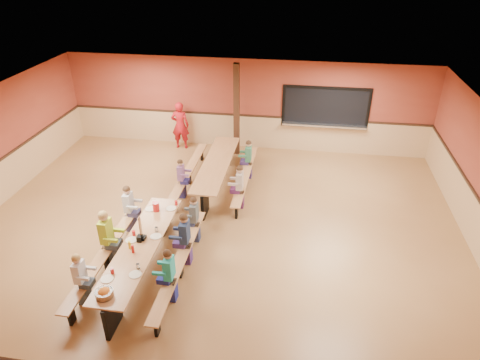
# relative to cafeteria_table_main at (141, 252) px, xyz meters

# --- Properties ---
(ground) EXTENTS (12.00, 12.00, 0.00)m
(ground) POSITION_rel_cafeteria_table_main_xyz_m (1.22, 1.72, -0.53)
(ground) COLOR brown
(ground) RESTS_ON ground
(room_envelope) EXTENTS (12.04, 10.04, 3.02)m
(room_envelope) POSITION_rel_cafeteria_table_main_xyz_m (1.22, 1.72, 0.16)
(room_envelope) COLOR brown
(room_envelope) RESTS_ON ground
(kitchen_pass_through) EXTENTS (2.78, 0.28, 1.38)m
(kitchen_pass_through) POSITION_rel_cafeteria_table_main_xyz_m (3.82, 6.68, 0.96)
(kitchen_pass_through) COLOR black
(kitchen_pass_through) RESTS_ON ground
(structural_post) EXTENTS (0.18, 0.18, 3.00)m
(structural_post) POSITION_rel_cafeteria_table_main_xyz_m (1.02, 6.12, 0.97)
(structural_post) COLOR #321C10
(structural_post) RESTS_ON ground
(cafeteria_table_main) EXTENTS (1.91, 3.70, 0.74)m
(cafeteria_table_main) POSITION_rel_cafeteria_table_main_xyz_m (0.00, 0.00, 0.00)
(cafeteria_table_main) COLOR #AB7244
(cafeteria_table_main) RESTS_ON ground
(cafeteria_table_second) EXTENTS (1.91, 3.70, 0.74)m
(cafeteria_table_second) POSITION_rel_cafeteria_table_main_xyz_m (0.81, 3.91, 0.00)
(cafeteria_table_second) COLOR #AB7244
(cafeteria_table_second) RESTS_ON ground
(seated_child_white_left) EXTENTS (0.35, 0.28, 1.17)m
(seated_child_white_left) POSITION_rel_cafeteria_table_main_xyz_m (-0.82, -1.02, 0.06)
(seated_child_white_left) COLOR silver
(seated_child_white_left) RESTS_ON ground
(seated_adult_yellow) EXTENTS (0.42, 0.35, 1.32)m
(seated_adult_yellow) POSITION_rel_cafeteria_table_main_xyz_m (-0.82, 0.19, 0.14)
(seated_adult_yellow) COLOR #ABCB28
(seated_adult_yellow) RESTS_ON ground
(seated_child_grey_left) EXTENTS (0.37, 0.30, 1.21)m
(seated_child_grey_left) POSITION_rel_cafeteria_table_main_xyz_m (-0.82, 1.43, 0.08)
(seated_child_grey_left) COLOR silver
(seated_child_grey_left) RESTS_ON ground
(seated_child_teal_right) EXTENTS (0.36, 0.30, 1.20)m
(seated_child_teal_right) POSITION_rel_cafeteria_table_main_xyz_m (0.83, -0.67, 0.07)
(seated_child_teal_right) COLOR teal
(seated_child_teal_right) RESTS_ON ground
(seated_child_navy_right) EXTENTS (0.39, 0.32, 1.25)m
(seated_child_navy_right) POSITION_rel_cafeteria_table_main_xyz_m (0.83, 0.46, 0.10)
(seated_child_navy_right) COLOR navy
(seated_child_navy_right) RESTS_ON ground
(seated_child_char_right) EXTENTS (0.35, 0.29, 1.17)m
(seated_child_char_right) POSITION_rel_cafeteria_table_main_xyz_m (0.83, 1.27, 0.06)
(seated_child_char_right) COLOR #4C5356
(seated_child_char_right) RESTS_ON ground
(seated_child_purple_sec) EXTENTS (0.33, 0.27, 1.13)m
(seated_child_purple_sec) POSITION_rel_cafeteria_table_main_xyz_m (-0.02, 3.13, 0.04)
(seated_child_purple_sec) COLOR #794B7D
(seated_child_purple_sec) RESTS_ON ground
(seated_child_green_sec) EXTENTS (0.35, 0.29, 1.18)m
(seated_child_green_sec) POSITION_rel_cafeteria_table_main_xyz_m (1.63, 4.53, 0.06)
(seated_child_green_sec) COLOR #357855
(seated_child_green_sec) RESTS_ON ground
(seated_child_tan_sec) EXTENTS (0.37, 0.30, 1.21)m
(seated_child_tan_sec) POSITION_rel_cafeteria_table_main_xyz_m (1.63, 2.87, 0.08)
(seated_child_tan_sec) COLOR #AE9C8C
(seated_child_tan_sec) RESTS_ON ground
(standing_woman) EXTENTS (0.61, 0.42, 1.62)m
(standing_woman) POSITION_rel_cafeteria_table_main_xyz_m (-0.92, 6.27, 0.29)
(standing_woman) COLOR #A8131A
(standing_woman) RESTS_ON ground
(punch_pitcher) EXTENTS (0.16, 0.16, 0.22)m
(punch_pitcher) POSITION_rel_cafeteria_table_main_xyz_m (-0.08, 1.27, 0.32)
(punch_pitcher) COLOR red
(punch_pitcher) RESTS_ON cafeteria_table_main
(chip_bowl) EXTENTS (0.32, 0.32, 0.15)m
(chip_bowl) POSITION_rel_cafeteria_table_main_xyz_m (-0.09, -1.51, 0.29)
(chip_bowl) COLOR orange
(chip_bowl) RESTS_ON cafeteria_table_main
(napkin_dispenser) EXTENTS (0.10, 0.14, 0.13)m
(napkin_dispenser) POSITION_rel_cafeteria_table_main_xyz_m (-0.05, 0.11, 0.28)
(napkin_dispenser) COLOR black
(napkin_dispenser) RESTS_ON cafeteria_table_main
(condiment_mustard) EXTENTS (0.06, 0.06, 0.17)m
(condiment_mustard) POSITION_rel_cafeteria_table_main_xyz_m (-0.16, -0.16, 0.30)
(condiment_mustard) COLOR yellow
(condiment_mustard) RESTS_ON cafeteria_table_main
(condiment_ketchup) EXTENTS (0.06, 0.06, 0.17)m
(condiment_ketchup) POSITION_rel_cafeteria_table_main_xyz_m (-0.05, -0.27, 0.30)
(condiment_ketchup) COLOR #B2140F
(condiment_ketchup) RESTS_ON cafeteria_table_main
(table_paddle) EXTENTS (0.16, 0.16, 0.56)m
(table_paddle) POSITION_rel_cafeteria_table_main_xyz_m (-0.03, 0.18, 0.35)
(table_paddle) COLOR black
(table_paddle) RESTS_ON cafeteria_table_main
(place_settings) EXTENTS (0.65, 3.30, 0.11)m
(place_settings) POSITION_rel_cafeteria_table_main_xyz_m (0.00, 0.00, 0.27)
(place_settings) COLOR beige
(place_settings) RESTS_ON cafeteria_table_main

